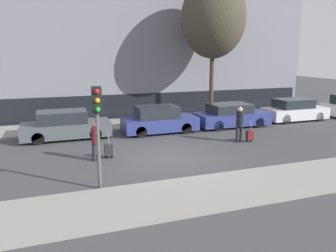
# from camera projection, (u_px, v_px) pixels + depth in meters

# --- Properties ---
(ground_plane) EXTENTS (80.00, 80.00, 0.00)m
(ground_plane) POSITION_uv_depth(u_px,v_px,m) (169.00, 158.00, 13.67)
(ground_plane) COLOR #424244
(sidewalk_near) EXTENTS (28.00, 2.50, 0.12)m
(sidewalk_near) POSITION_uv_depth(u_px,v_px,m) (209.00, 192.00, 10.20)
(sidewalk_near) COLOR gray
(sidewalk_near) RESTS_ON ground_plane
(sidewalk_far) EXTENTS (28.00, 3.00, 0.12)m
(sidewalk_far) POSITION_uv_depth(u_px,v_px,m) (131.00, 123.00, 20.11)
(sidewalk_far) COLOR gray
(sidewalk_far) RESTS_ON ground_plane
(building_facade) EXTENTS (28.00, 2.49, 13.42)m
(building_facade) POSITION_uv_depth(u_px,v_px,m) (118.00, 16.00, 21.81)
(building_facade) COLOR slate
(building_facade) RESTS_ON ground_plane
(parked_car_0) EXTENTS (4.37, 1.75, 1.44)m
(parked_car_0) POSITION_uv_depth(u_px,v_px,m) (65.00, 126.00, 16.64)
(parked_car_0) COLOR #4C5156
(parked_car_0) RESTS_ON ground_plane
(parked_car_1) EXTENTS (4.06, 1.79, 1.47)m
(parked_car_1) POSITION_uv_depth(u_px,v_px,m) (159.00, 120.00, 17.96)
(parked_car_1) COLOR navy
(parked_car_1) RESTS_ON ground_plane
(parked_car_2) EXTENTS (4.32, 1.90, 1.36)m
(parked_car_2) POSITION_uv_depth(u_px,v_px,m) (231.00, 116.00, 19.47)
(parked_car_2) COLOR navy
(parked_car_2) RESTS_ON ground_plane
(parked_car_3) EXTENTS (4.15, 1.73, 1.41)m
(parked_car_3) POSITION_uv_depth(u_px,v_px,m) (294.00, 110.00, 21.17)
(parked_car_3) COLOR silver
(parked_car_3) RESTS_ON ground_plane
(pedestrian_left) EXTENTS (0.34, 0.34, 1.60)m
(pedestrian_left) POSITION_uv_depth(u_px,v_px,m) (96.00, 139.00, 13.16)
(pedestrian_left) COLOR #23232D
(pedestrian_left) RESTS_ON ground_plane
(trolley_left) EXTENTS (0.34, 0.29, 1.13)m
(trolley_left) POSITION_uv_depth(u_px,v_px,m) (109.00, 150.00, 13.60)
(trolley_left) COLOR #262628
(trolley_left) RESTS_ON ground_plane
(pedestrian_right) EXTENTS (0.35, 0.34, 1.75)m
(pedestrian_right) POSITION_uv_depth(u_px,v_px,m) (240.00, 122.00, 15.86)
(pedestrian_right) COLOR #23232D
(pedestrian_right) RESTS_ON ground_plane
(trolley_right) EXTENTS (0.34, 0.29, 1.10)m
(trolley_right) POSITION_uv_depth(u_px,v_px,m) (250.00, 135.00, 16.11)
(trolley_right) COLOR maroon
(trolley_right) RESTS_ON ground_plane
(traffic_light) EXTENTS (0.28, 0.47, 3.32)m
(traffic_light) POSITION_uv_depth(u_px,v_px,m) (97.00, 117.00, 9.96)
(traffic_light) COLOR #515154
(traffic_light) RESTS_ON ground_plane
(bare_tree_near_crossing) EXTENTS (3.99, 3.99, 8.70)m
(bare_tree_near_crossing) POSITION_uv_depth(u_px,v_px,m) (213.00, 18.00, 20.02)
(bare_tree_near_crossing) COLOR #4C3826
(bare_tree_near_crossing) RESTS_ON sidewalk_far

